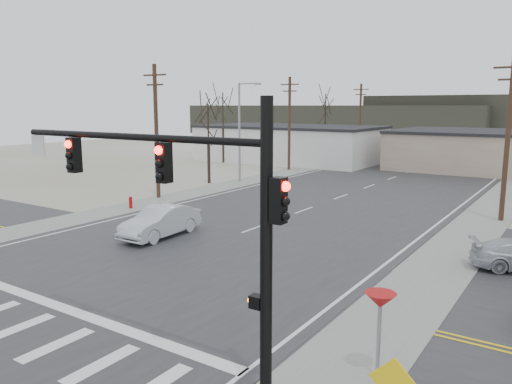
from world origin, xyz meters
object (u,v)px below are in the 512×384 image
traffic_signal_mast (199,204)px  car_far_a (421,159)px  fire_hydrant (131,202)px  sedan_crossing (161,222)px  car_far_b (400,153)px

traffic_signal_mast → car_far_a: size_ratio=1.98×
car_far_a → traffic_signal_mast: bearing=106.0°
fire_hydrant → sedan_crossing: (7.01, -4.30, 0.41)m
traffic_signal_mast → car_far_a: (-8.80, 51.43, -3.97)m
traffic_signal_mast → car_far_b: size_ratio=2.15×
sedan_crossing → car_far_a: bearing=84.3°
sedan_crossing → fire_hydrant: bearing=146.0°
sedan_crossing → car_far_b: bearing=89.7°
traffic_signal_mast → fire_hydrant: 23.39m
fire_hydrant → car_far_b: 42.50m
traffic_signal_mast → car_far_b: 57.96m
sedan_crossing → traffic_signal_mast: bearing=-44.3°
car_far_b → car_far_a: bearing=-55.4°
traffic_signal_mast → fire_hydrant: bearing=141.9°
fire_hydrant → car_far_b: car_far_b is taller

